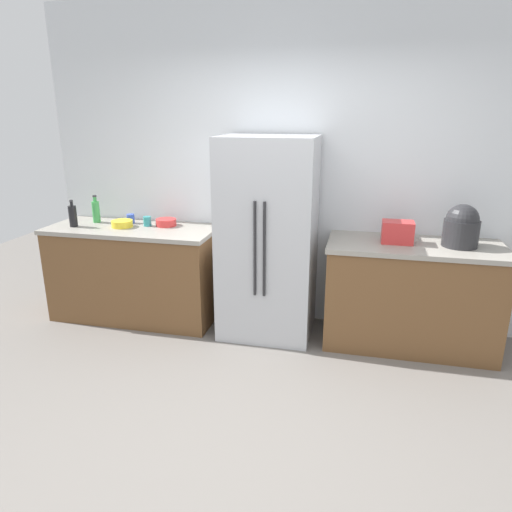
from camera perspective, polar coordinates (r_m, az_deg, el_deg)
The scene contains 13 objects.
ground_plane at distance 3.19m, azimuth -0.38°, elevation -20.59°, with size 9.67×9.67×0.00m, color slate.
kitchen_back_panel at distance 4.35m, azimuth 5.32°, elevation 10.73°, with size 4.84×0.10×2.93m, color silver.
counter_left at distance 4.69m, azimuth -14.63°, elevation -1.96°, with size 1.61×0.67×0.91m.
counter_right at distance 4.20m, azimuth 18.42°, elevation -4.57°, with size 1.43×0.67×0.91m.
refrigerator at distance 4.10m, azimuth 1.50°, elevation 2.12°, with size 0.82×0.69×1.77m.
toaster at distance 4.03m, azimuth 16.99°, elevation 2.83°, with size 0.26×0.18×0.18m, color red.
rice_cooker at distance 4.08m, azimuth 23.93°, elevation 3.31°, with size 0.28×0.28×0.35m.
bottle_a at distance 4.73m, azimuth -21.58°, elevation 4.62°, with size 0.07×0.07×0.26m.
bottle_b at distance 4.84m, azimuth -19.06°, elevation 5.24°, with size 0.07×0.07×0.27m.
cup_a at distance 4.56m, azimuth -13.21°, elevation 4.18°, with size 0.07×0.07×0.09m, color teal.
cup_b at distance 4.72m, azimuth -15.14°, elevation 4.45°, with size 0.07×0.07×0.09m, color blue.
bowl_a at distance 4.58m, azimuth -16.12°, elevation 3.84°, with size 0.20×0.20×0.06m, color yellow.
bowl_b at distance 4.53m, azimuth -10.98°, elevation 4.08°, with size 0.20×0.20×0.07m, color red.
Camera 1 is at (0.59, -2.45, 1.96)m, focal length 32.56 mm.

